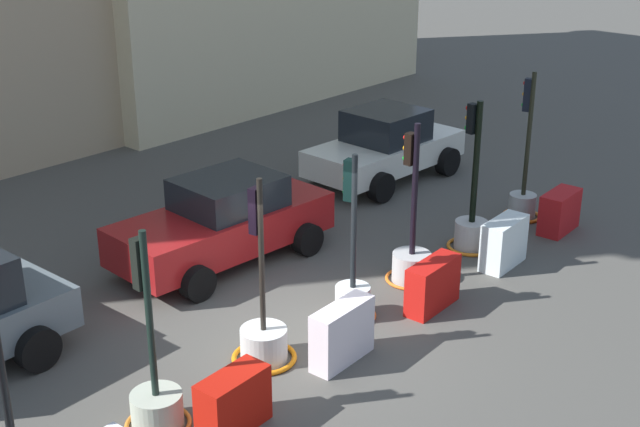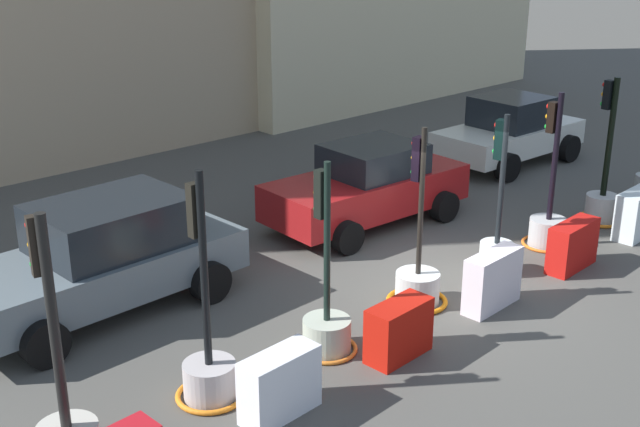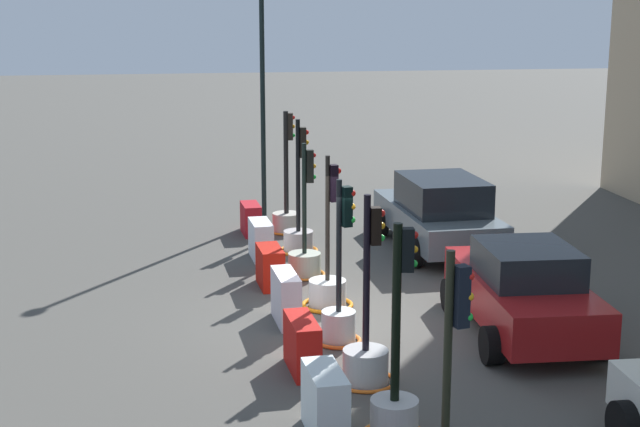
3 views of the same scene
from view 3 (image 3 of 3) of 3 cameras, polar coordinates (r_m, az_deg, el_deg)
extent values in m
plane|color=#4B4944|center=(17.00, 1.22, -6.50)|extent=(120.00, 120.00, 0.00)
cylinder|color=#BAB6A9|center=(23.32, -2.04, -0.55)|extent=(0.70, 0.70, 0.48)
cylinder|color=black|center=(23.02, -2.07, 3.10)|extent=(0.12, 0.12, 2.53)
cube|color=black|center=(22.93, -1.81, 5.29)|extent=(0.17, 0.15, 0.66)
sphere|color=red|center=(22.93, -1.64, 5.84)|extent=(0.09, 0.09, 0.09)
sphere|color=orange|center=(22.96, -1.63, 5.30)|extent=(0.09, 0.09, 0.09)
sphere|color=green|center=(22.99, -1.63, 4.76)|extent=(0.09, 0.09, 0.09)
torus|color=orange|center=(23.37, -2.04, -1.05)|extent=(0.86, 0.86, 0.06)
cylinder|color=#B2AAA9|center=(21.45, -1.32, -1.71)|extent=(0.68, 0.68, 0.49)
cylinder|color=black|center=(21.12, -1.34, 2.30)|extent=(0.10, 0.10, 2.55)
cube|color=black|center=(21.01, -1.04, 4.33)|extent=(0.17, 0.13, 0.68)
sphere|color=red|center=(20.99, -0.82, 4.95)|extent=(0.11, 0.11, 0.11)
sphere|color=orange|center=(21.03, -0.82, 4.34)|extent=(0.11, 0.11, 0.11)
sphere|color=green|center=(21.06, -0.82, 3.73)|extent=(0.11, 0.11, 0.11)
torus|color=orange|center=(21.50, -1.32, -2.25)|extent=(0.90, 0.90, 0.07)
cylinder|color=#AFB7A2|center=(19.60, -0.95, -3.11)|extent=(0.69, 0.69, 0.49)
cylinder|color=black|center=(19.27, -0.96, 0.89)|extent=(0.09, 0.09, 2.30)
cube|color=black|center=(19.16, -0.62, 2.88)|extent=(0.15, 0.15, 0.67)
sphere|color=red|center=(19.14, -0.37, 3.55)|extent=(0.09, 0.09, 0.09)
sphere|color=orange|center=(19.18, -0.37, 2.89)|extent=(0.09, 0.09, 0.09)
sphere|color=green|center=(19.22, -0.37, 2.23)|extent=(0.09, 0.09, 0.09)
torus|color=orange|center=(19.66, -0.94, -3.71)|extent=(0.88, 0.88, 0.06)
cylinder|color=silver|center=(17.65, 0.45, -4.87)|extent=(0.70, 0.70, 0.52)
cylinder|color=black|center=(17.27, 0.46, -0.32)|extent=(0.08, 0.08, 2.35)
cube|color=black|center=(17.13, 0.83, 1.85)|extent=(0.19, 0.16, 0.68)
sphere|color=red|center=(17.09, 1.12, 2.60)|extent=(0.11, 0.11, 0.11)
sphere|color=orange|center=(17.14, 1.11, 1.85)|extent=(0.11, 0.11, 0.11)
sphere|color=green|center=(17.18, 1.11, 1.11)|extent=(0.11, 0.11, 0.11)
torus|color=orange|center=(17.72, 0.45, -5.55)|extent=(0.98, 0.98, 0.08)
cylinder|color=silver|center=(15.86, 1.13, -6.89)|extent=(0.57, 0.57, 0.55)
cylinder|color=black|center=(15.44, 1.16, -2.01)|extent=(0.09, 0.09, 2.24)
cube|color=black|center=(15.28, 1.62, 0.43)|extent=(0.21, 0.19, 0.67)
sphere|color=red|center=(15.23, 1.97, 1.23)|extent=(0.11, 0.11, 0.11)
sphere|color=orange|center=(15.28, 1.96, 0.42)|extent=(0.11, 0.11, 0.11)
sphere|color=green|center=(15.32, 1.96, -0.39)|extent=(0.11, 0.11, 0.11)
torus|color=orange|center=(15.94, 1.13, -7.70)|extent=(0.78, 0.78, 0.07)
cylinder|color=#AFAFB0|center=(14.29, 2.78, -9.23)|extent=(0.69, 0.69, 0.52)
cylinder|color=black|center=(13.81, 2.84, -3.67)|extent=(0.10, 0.10, 2.37)
cube|color=black|center=(13.66, 3.39, -0.76)|extent=(0.17, 0.15, 0.56)
sphere|color=red|center=(13.64, 3.77, 0.02)|extent=(0.11, 0.11, 0.11)
sphere|color=orange|center=(13.68, 3.76, -0.74)|extent=(0.11, 0.11, 0.11)
sphere|color=green|center=(13.72, 3.75, -1.49)|extent=(0.11, 0.11, 0.11)
torus|color=orange|center=(14.37, 2.77, -10.08)|extent=(0.92, 0.92, 0.06)
cylinder|color=beige|center=(12.58, 4.52, -12.35)|extent=(0.63, 0.63, 0.55)
cylinder|color=black|center=(12.04, 4.64, -6.06)|extent=(0.12, 0.12, 2.36)
cube|color=black|center=(11.85, 5.33, -2.21)|extent=(0.17, 0.17, 0.56)
sphere|color=red|center=(11.83, 5.76, -1.30)|extent=(0.10, 0.10, 0.10)
sphere|color=orange|center=(11.88, 5.74, -2.17)|extent=(0.10, 0.10, 0.10)
sphere|color=green|center=(11.93, 5.72, -3.04)|extent=(0.10, 0.10, 0.10)
cylinder|color=black|center=(10.18, 7.72, -9.28)|extent=(0.09, 0.09, 2.58)
cube|color=black|center=(9.92, 8.54, -4.99)|extent=(0.18, 0.18, 0.67)
sphere|color=red|center=(9.86, 9.09, -3.77)|extent=(0.10, 0.10, 0.10)
sphere|color=orange|center=(9.93, 9.04, -5.00)|extent=(0.10, 0.10, 0.10)
sphere|color=green|center=(9.99, 9.00, -6.21)|extent=(0.10, 0.10, 0.10)
cube|color=#B4151E|center=(23.10, -4.21, -0.34)|extent=(0.98, 0.46, 0.76)
cube|color=white|center=(20.91, -3.61, -1.61)|extent=(1.06, 0.48, 0.85)
cube|color=red|center=(18.86, -3.04, -3.26)|extent=(1.02, 0.50, 0.81)
cube|color=silver|center=(16.75, -2.08, -5.14)|extent=(1.14, 0.42, 0.92)
cube|color=red|center=(14.64, -1.09, -7.98)|extent=(1.14, 0.45, 0.84)
cube|color=white|center=(12.59, 0.31, -11.40)|extent=(1.08, 0.50, 0.90)
cube|color=slate|center=(21.83, 7.12, -0.43)|extent=(4.60, 2.00, 0.65)
cube|color=black|center=(21.40, 7.43, 1.19)|extent=(2.32, 1.71, 0.74)
cylinder|color=black|center=(22.95, 3.66, -0.54)|extent=(0.68, 0.30, 0.67)
cylinder|color=black|center=(23.52, 8.31, -0.32)|extent=(0.68, 0.30, 0.67)
cylinder|color=black|center=(20.32, 5.68, -2.34)|extent=(0.68, 0.30, 0.67)
cylinder|color=black|center=(20.96, 10.86, -2.03)|extent=(0.68, 0.30, 0.67)
cylinder|color=black|center=(12.82, 18.08, -12.19)|extent=(0.68, 0.30, 0.67)
cube|color=maroon|center=(16.52, 12.16, -4.93)|extent=(4.28, 1.91, 0.72)
cube|color=black|center=(16.18, 12.45, -2.93)|extent=(1.86, 1.58, 0.58)
cylinder|color=black|center=(15.80, 16.71, -7.40)|extent=(0.63, 0.31, 0.62)
cylinder|color=black|center=(15.20, 10.39, -7.86)|extent=(0.63, 0.31, 0.62)
cylinder|color=black|center=(18.08, 13.52, -4.64)|extent=(0.63, 0.31, 0.62)
cylinder|color=black|center=(17.56, 7.97, -4.92)|extent=(0.63, 0.31, 0.62)
cylinder|color=black|center=(24.16, -3.50, 7.31)|extent=(0.13, 0.13, 6.64)
camera|label=1|loc=(24.85, -22.03, 14.67)|focal=48.30mm
camera|label=2|loc=(26.11, -20.26, 12.51)|focal=46.02mm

